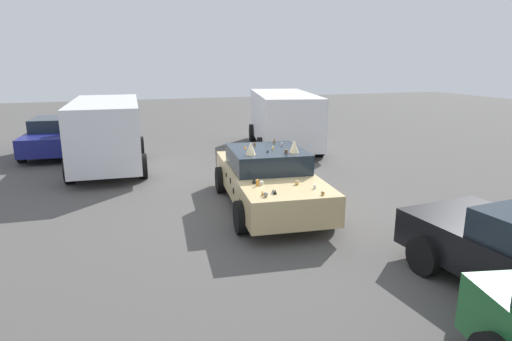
{
  "coord_description": "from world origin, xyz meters",
  "views": [
    {
      "loc": [
        -9.0,
        3.24,
        3.32
      ],
      "look_at": [
        0.0,
        0.3,
        0.9
      ],
      "focal_mm": 30.39,
      "sensor_mm": 36.0,
      "label": 1
    }
  ],
  "objects": [
    {
      "name": "parked_van_far_right",
      "position": [
        5.02,
        3.51,
        1.19
      ],
      "size": [
        5.01,
        2.36,
        2.12
      ],
      "rotation": [
        0.0,
        0.0,
        3.1
      ],
      "color": "silver",
      "rests_on": "ground"
    },
    {
      "name": "parked_van_far_left",
      "position": [
        6.34,
        -2.88,
        1.19
      ],
      "size": [
        5.61,
        3.12,
        2.11
      ],
      "rotation": [
        0.0,
        0.0,
        2.93
      ],
      "color": "silver",
      "rests_on": "ground"
    },
    {
      "name": "parked_sedan_behind_left",
      "position": [
        8.13,
        5.27,
        0.65
      ],
      "size": [
        4.49,
        2.3,
        1.29
      ],
      "rotation": [
        0.0,
        0.0,
        3.05
      ],
      "color": "navy",
      "rests_on": "ground"
    },
    {
      "name": "art_car_decorated",
      "position": [
        0.03,
        -0.0,
        0.68
      ],
      "size": [
        4.68,
        2.36,
        1.63
      ],
      "rotation": [
        0.0,
        0.0,
        3.05
      ],
      "color": "#D8BC7F",
      "rests_on": "ground"
    },
    {
      "name": "ground_plane",
      "position": [
        0.0,
        0.0,
        0.0
      ],
      "size": [
        60.0,
        60.0,
        0.0
      ],
      "primitive_type": "plane",
      "color": "#514F4C"
    }
  ]
}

